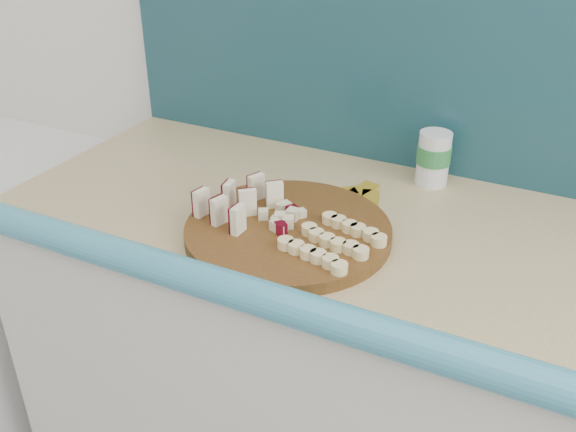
# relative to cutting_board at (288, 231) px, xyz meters

# --- Properties ---
(cutting_board) EXTENTS (0.46, 0.46, 0.02)m
(cutting_board) POSITION_rel_cutting_board_xyz_m (0.00, 0.00, 0.00)
(cutting_board) COLOR #4C2A10
(cutting_board) RESTS_ON kitchen_counter
(apple_wedges) EXTENTS (0.13, 0.16, 0.05)m
(apple_wedges) POSITION_rel_cutting_board_xyz_m (-0.10, -0.00, 0.04)
(apple_wedges) COLOR #FEF2CB
(apple_wedges) RESTS_ON cutting_board
(apple_chunks) EXTENTS (0.06, 0.06, 0.02)m
(apple_chunks) POSITION_rel_cutting_board_xyz_m (-0.02, 0.01, 0.02)
(apple_chunks) COLOR #FFF7CB
(apple_chunks) RESTS_ON cutting_board
(banana_slices) EXTENTS (0.16, 0.16, 0.02)m
(banana_slices) POSITION_rel_cutting_board_xyz_m (0.10, -0.03, 0.02)
(banana_slices) COLOR #F4DB95
(banana_slices) RESTS_ON cutting_board
(canister) EXTENTS (0.07, 0.07, 0.11)m
(canister) POSITION_rel_cutting_board_xyz_m (0.17, 0.33, 0.05)
(canister) COLOR white
(canister) RESTS_ON kitchen_counter
(banana_peel) EXTENTS (0.22, 0.20, 0.01)m
(banana_peel) POSITION_rel_cutting_board_xyz_m (0.04, 0.17, -0.01)
(banana_peel) COLOR gold
(banana_peel) RESTS_ON kitchen_counter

